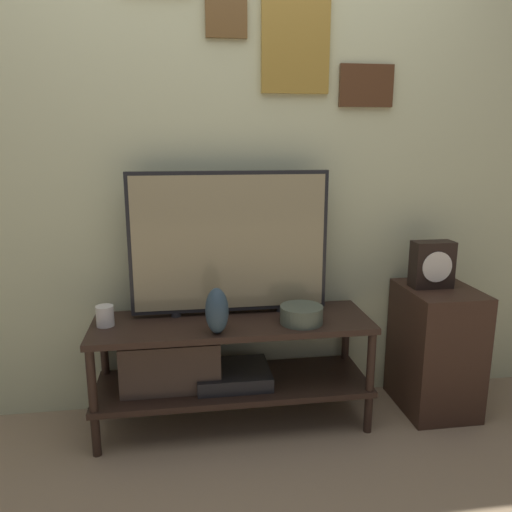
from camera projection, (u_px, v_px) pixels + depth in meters
The scene contains 9 objects.
ground_plane at pixel (239, 451), 2.28m from camera, with size 12.00×12.00×0.00m, color #997F60.
wall_back at pixel (225, 147), 2.48m from camera, with size 6.40×0.08×2.70m.
media_console at pixel (210, 360), 2.43m from camera, with size 1.34×0.43×0.54m.
television at pixel (229, 243), 2.41m from camera, with size 0.96×0.05×0.71m.
vase_urn_stoneware at pixel (217, 311), 2.22m from camera, with size 0.10×0.13×0.21m.
vase_wide_bowl at pixel (301, 315), 2.36m from camera, with size 0.20×0.20×0.08m.
candle_jar at pixel (105, 316), 2.32m from camera, with size 0.08×0.08×0.10m.
side_table at pixel (435, 349), 2.60m from camera, with size 0.35×0.44×0.66m.
mantel_clock at pixel (432, 264), 2.53m from camera, with size 0.21×0.11×0.24m.
Camera 1 is at (-0.22, -2.01, 1.39)m, focal length 35.00 mm.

